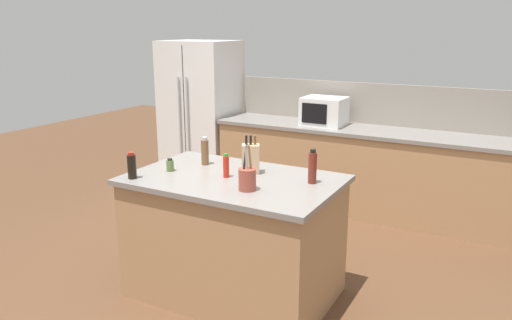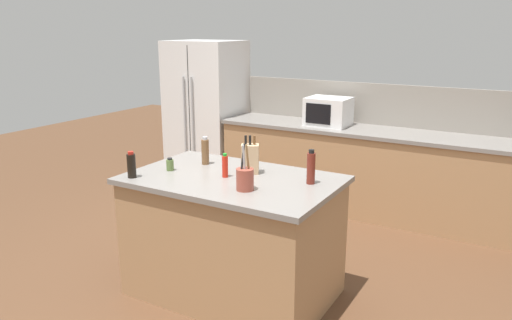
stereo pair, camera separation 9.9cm
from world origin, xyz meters
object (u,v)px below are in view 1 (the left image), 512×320
Objects in this scene: microwave at (324,111)px; hot_sauce_bottle at (226,166)px; refrigerator at (201,114)px; knife_block at (251,158)px; spice_jar_oregano at (170,165)px; utensil_crock at (247,178)px; vinegar_bottle at (312,167)px; soy_sauce_bottle at (132,166)px; pepper_grinder at (205,152)px.

microwave reaches higher than hot_sauce_bottle.
refrigerator is 6.34× the size of knife_block.
spice_jar_oregano is at bearing -171.93° from hot_sauce_bottle.
hot_sauce_bottle is (-0.28, 0.18, 0.00)m from utensil_crock.
utensil_crock is at bearing -91.95° from knife_block.
spice_jar_oregano is at bearing -167.60° from vinegar_bottle.
utensil_crock is 0.76m from spice_jar_oregano.
hot_sauce_bottle is at bearing 30.95° from soy_sauce_bottle.
microwave is 2.59× the size of hot_sauce_bottle.
knife_block is 0.44m from pepper_grinder.
spice_jar_oregano is 0.55× the size of hot_sauce_bottle.
utensil_crock reaches higher than soy_sauce_bottle.
refrigerator is 18.58× the size of spice_jar_oregano.
microwave is 2.02m from pepper_grinder.
pepper_grinder is 0.40m from hot_sauce_bottle.
spice_jar_oregano is 0.40× the size of vinegar_bottle.
refrigerator is at bearing 125.29° from pepper_grinder.
refrigerator is 2.82m from knife_block.
knife_block is (1.89, -2.09, 0.13)m from refrigerator.
knife_block is 1.47× the size of soy_sauce_bottle.
hot_sauce_bottle is at bearing -51.80° from refrigerator.
vinegar_bottle is (0.33, 0.35, 0.03)m from utensil_crock.
utensil_crock is (2.07, -2.45, 0.10)m from refrigerator.
spice_jar_oregano is 0.32m from pepper_grinder.
spice_jar_oregano is 0.31m from soy_sauce_bottle.
soy_sauce_bottle reaches higher than spice_jar_oregano.
microwave is 2.04m from knife_block.
utensil_crock reaches higher than microwave.
refrigerator is at bearing 138.78° from vinegar_bottle.
knife_block is at bearing -84.54° from microwave.
pepper_grinder is (1.45, -2.05, 0.13)m from refrigerator.
microwave is at bearing 67.70° from knife_block.
knife_block is at bearing -47.81° from refrigerator.
hot_sauce_bottle is (0.09, -2.22, -0.07)m from microwave.
microwave reaches higher than soy_sauce_bottle.
microwave reaches higher than spice_jar_oregano.
hot_sauce_bottle is (1.79, -2.27, 0.10)m from refrigerator.
knife_block is 1.62× the size of hot_sauce_bottle.
vinegar_bottle is at bearing 12.40° from spice_jar_oregano.
knife_block is 2.93× the size of spice_jar_oregano.
knife_block is at bearing 60.06° from hot_sauce_bottle.
utensil_crock is at bearing -33.03° from pepper_grinder.
pepper_grinder is at bearing 147.01° from hot_sauce_bottle.
spice_jar_oregano is 0.47m from hot_sauce_bottle.
soy_sauce_bottle reaches higher than hot_sauce_bottle.
knife_block is 0.50m from vinegar_bottle.
pepper_grinder is 1.15× the size of soy_sauce_bottle.
utensil_crock is at bearing -132.74° from vinegar_bottle.
refrigerator is at bearing 130.14° from utensil_crock.
spice_jar_oregano is 1.10m from vinegar_bottle.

